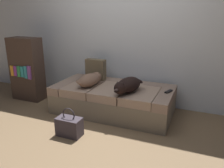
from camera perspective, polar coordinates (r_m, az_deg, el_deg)
ground_plane at (r=2.86m, az=-7.57°, el=-14.52°), size 10.00×10.00×0.00m
back_wall at (r=3.85m, az=3.64°, el=15.89°), size 6.40×0.10×2.80m
couch at (r=3.57m, az=0.31°, el=-3.81°), size 1.80×0.91×0.42m
dog_tan at (r=3.51m, az=-5.47°, el=1.11°), size 0.30×0.57×0.19m
dog_dark at (r=3.20m, az=3.89°, el=-0.31°), size 0.36×0.61×0.21m
tv_remote at (r=3.33m, az=13.97°, el=-1.83°), size 0.09×0.16×0.02m
throw_pillow at (r=3.84m, az=-4.10°, el=3.70°), size 0.34×0.13×0.34m
handbag at (r=2.99m, az=-10.64°, el=-10.36°), size 0.32×0.18×0.38m
bookshelf at (r=4.29m, az=-20.55°, el=3.51°), size 0.56×0.30×1.10m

